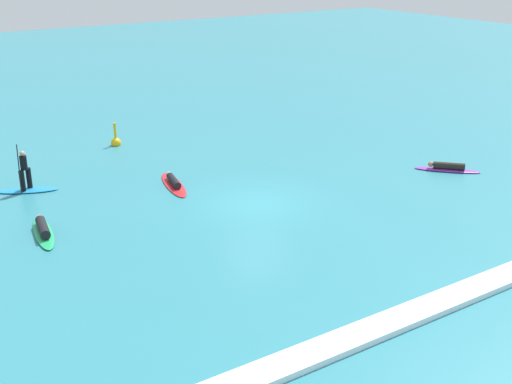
# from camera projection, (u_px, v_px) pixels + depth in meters

# --- Properties ---
(ground_plane) EXTENTS (120.00, 120.00, 0.00)m
(ground_plane) POSITION_uv_depth(u_px,v_px,m) (256.00, 204.00, 25.93)
(ground_plane) COLOR teal
(ground_plane) RESTS_ON ground
(surfer_on_purple_board) EXTENTS (2.42, 2.47, 0.40)m
(surfer_on_purple_board) POSITION_uv_depth(u_px,v_px,m) (447.00, 168.00, 29.61)
(surfer_on_purple_board) COLOR purple
(surfer_on_purple_board) RESTS_ON ground_plane
(surfer_on_blue_board) EXTENTS (2.58, 1.70, 2.08)m
(surfer_on_blue_board) POSITION_uv_depth(u_px,v_px,m) (26.00, 182.00, 27.10)
(surfer_on_blue_board) COLOR #1E8CD1
(surfer_on_blue_board) RESTS_ON ground_plane
(surfer_on_green_board) EXTENTS (1.09, 3.13, 0.45)m
(surfer_on_green_board) POSITION_uv_depth(u_px,v_px,m) (43.00, 230.00, 23.20)
(surfer_on_green_board) COLOR #23B266
(surfer_on_green_board) RESTS_ON ground_plane
(surfer_on_red_board) EXTENTS (1.37, 3.29, 0.38)m
(surfer_on_red_board) POSITION_uv_depth(u_px,v_px,m) (173.00, 183.00, 27.86)
(surfer_on_red_board) COLOR red
(surfer_on_red_board) RESTS_ON ground_plane
(marker_buoy) EXTENTS (0.51, 0.51, 1.30)m
(marker_buoy) POSITION_uv_depth(u_px,v_px,m) (116.00, 142.00, 33.33)
(marker_buoy) COLOR yellow
(marker_buoy) RESTS_ON ground_plane
(wave_crest) EXTENTS (25.25, 0.90, 0.18)m
(wave_crest) POSITION_uv_depth(u_px,v_px,m) (436.00, 304.00, 18.58)
(wave_crest) COLOR white
(wave_crest) RESTS_ON ground_plane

